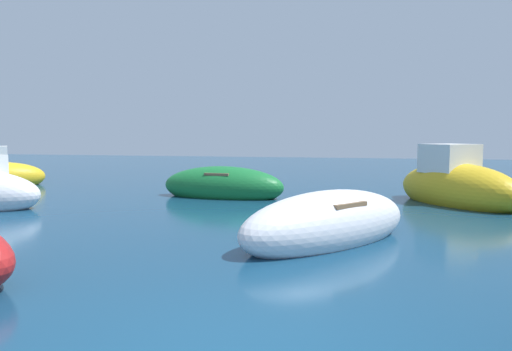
% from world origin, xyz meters
% --- Properties ---
extents(moored_boat_1, '(3.88, 4.39, 1.35)m').
position_xyz_m(moored_boat_1, '(0.50, 5.17, 0.38)').
color(moored_boat_1, white).
rests_on(moored_boat_1, ground).
extents(moored_boat_3, '(4.43, 1.85, 1.37)m').
position_xyz_m(moored_boat_3, '(-3.54, 11.23, 0.38)').
color(moored_boat_3, '#197233').
rests_on(moored_boat_3, ground).
extents(moored_boat_4, '(4.08, 4.62, 2.22)m').
position_xyz_m(moored_boat_4, '(3.97, 11.30, 0.56)').
color(moored_boat_4, gold).
rests_on(moored_boat_4, ground).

